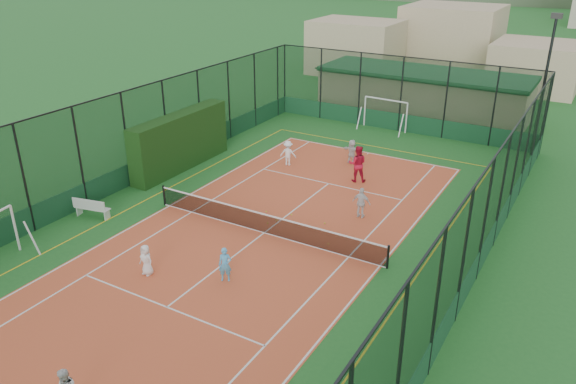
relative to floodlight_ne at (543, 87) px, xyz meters
The scene contains 16 objects.
ground 19.15m from the floodlight_ne, 117.39° to the right, with size 300.00×300.00×0.00m, color #216025.
court_slab 19.14m from the floodlight_ne, 117.39° to the right, with size 11.17×23.97×0.01m, color #CD5A2D.
tennis_net 19.04m from the floodlight_ne, 117.39° to the right, with size 11.67×0.12×1.06m, color black, non-canonical shape.
perimeter_fence 18.77m from the floodlight_ne, 117.39° to the right, with size 18.12×34.12×5.00m, color black, non-canonical shape.
floodlight_ne is the anchor object (origin of this frame).
clubhouse 10.47m from the floodlight_ne, 147.88° to the left, with size 15.20×7.20×3.15m, color tan, non-canonical shape.
hedge_left 21.05m from the floodlight_ne, 144.00° to the right, with size 1.08×7.17×3.14m, color black.
white_bench 25.58m from the floodlight_ne, 130.38° to the right, with size 1.74×0.48×0.98m, color white, non-canonical shape.
futsal_goal_far 10.05m from the floodlight_ne, behind, with size 3.20×0.93×2.06m, color white, non-canonical shape.
child_near_left 24.46m from the floodlight_ne, 116.27° to the right, with size 0.62×0.40×1.26m, color white.
child_near_mid 22.23m from the floodlight_ne, 110.88° to the right, with size 0.50×0.33×1.38m, color #52B2EA.
child_far_left 15.22m from the floodlight_ne, 142.97° to the right, with size 0.94×0.54×1.45m, color white.
child_far_right 14.51m from the floodlight_ne, 113.05° to the right, with size 0.87×0.36×1.49m, color silver.
child_far_back 11.64m from the floodlight_ne, 142.44° to the right, with size 1.31×0.42×1.42m, color silver.
coach 12.18m from the floodlight_ne, 129.31° to the right, with size 0.97×0.75×1.99m, color red.
tennis_balls 17.61m from the floodlight_ne, 117.89° to the right, with size 4.03×1.69×0.07m.
Camera 1 is at (12.01, -18.42, 11.90)m, focal length 35.00 mm.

